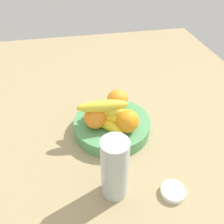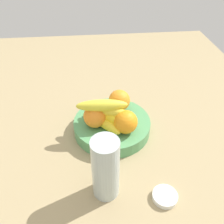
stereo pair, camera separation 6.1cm
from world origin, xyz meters
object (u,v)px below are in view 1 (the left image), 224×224
Objects in this scene: orange_center at (127,121)px; thermos_tumbler at (115,169)px; orange_front_right at (96,117)px; banana_bunch at (104,113)px; orange_front_left at (118,100)px; jar_lid at (173,192)px; fruit_bowl at (112,126)px.

thermos_tumbler is at bearing 157.01° from orange_center.
banana_bunch is (-0.05, -3.04, 1.33)cm from orange_front_right.
orange_front_left is 1.13× the size of jar_lid.
orange_center is at bearing -177.28° from orange_front_left.
orange_front_right reaches higher than fruit_bowl.
orange_front_right is 1.13× the size of jar_lid.
orange_front_left is 12.18cm from orange_center.
thermos_tumbler reaches higher than jar_lid.
orange_front_left is 32.44cm from thermos_tumbler.
banana_bunch is at bearing 28.37° from jar_lid.
jar_lid is at bearing -161.47° from orange_center.
orange_front_left is 0.44× the size of banana_bunch.
fruit_bowl is 8.34cm from banana_bunch.
thermos_tumbler is at bearing 170.38° from fruit_bowl.
thermos_tumbler is at bearing 75.91° from jar_lid.
orange_front_left is 1.00× the size of orange_center.
fruit_bowl is 3.45× the size of orange_front_left.
thermos_tumbler is (-23.29, -1.73, 1.33)cm from orange_front_right.
orange_front_left and orange_front_right have the same top height.
fruit_bowl is 9.72cm from orange_front_left.
banana_bunch reaches higher than jar_lid.
orange_front_left reaches higher than fruit_bowl.
banana_bunch reaches higher than fruit_bowl.
fruit_bowl reaches higher than jar_lid.
jar_lid is at bearing -157.81° from fruit_bowl.
banana_bunch is 23.28cm from thermos_tumbler.
jar_lid is (-27.27, -14.72, -9.13)cm from banana_bunch.
banana_bunch reaches higher than orange_front_left.
orange_center reaches higher than jar_lid.
fruit_bowl is 1.38× the size of thermos_tumbler.
orange_center is 8.03cm from banana_bunch.
orange_front_right is 23.40cm from thermos_tumbler.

